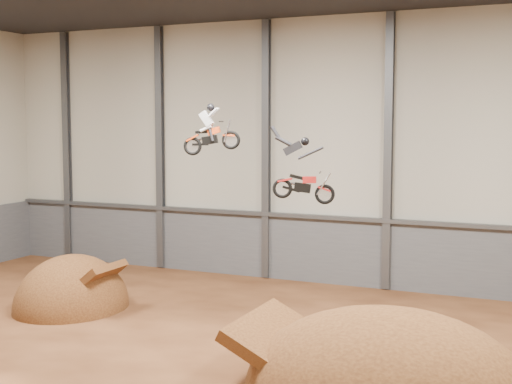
# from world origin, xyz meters

# --- Properties ---
(floor) EXTENTS (40.00, 40.00, 0.00)m
(floor) POSITION_xyz_m (0.00, 0.00, 0.00)
(floor) COLOR #452412
(floor) RESTS_ON ground
(back_wall) EXTENTS (40.00, 0.10, 14.00)m
(back_wall) POSITION_xyz_m (0.00, 15.00, 7.00)
(back_wall) COLOR #B0AC9C
(back_wall) RESTS_ON ground
(lower_band_back) EXTENTS (39.80, 0.18, 3.50)m
(lower_band_back) POSITION_xyz_m (0.00, 14.90, 1.75)
(lower_band_back) COLOR #54565B
(lower_band_back) RESTS_ON ground
(steel_rail) EXTENTS (39.80, 0.35, 0.20)m
(steel_rail) POSITION_xyz_m (0.00, 14.75, 3.55)
(steel_rail) COLOR #47494F
(steel_rail) RESTS_ON lower_band_back
(steel_column_0) EXTENTS (0.40, 0.36, 13.90)m
(steel_column_0) POSITION_xyz_m (-16.67, 14.80, 7.00)
(steel_column_0) COLOR #47494F
(steel_column_0) RESTS_ON ground
(steel_column_1) EXTENTS (0.40, 0.36, 13.90)m
(steel_column_1) POSITION_xyz_m (-10.00, 14.80, 7.00)
(steel_column_1) COLOR #47494F
(steel_column_1) RESTS_ON ground
(steel_column_2) EXTENTS (0.40, 0.36, 13.90)m
(steel_column_2) POSITION_xyz_m (-3.33, 14.80, 7.00)
(steel_column_2) COLOR #47494F
(steel_column_2) RESTS_ON ground
(steel_column_3) EXTENTS (0.40, 0.36, 13.90)m
(steel_column_3) POSITION_xyz_m (3.33, 14.80, 7.00)
(steel_column_3) COLOR #47494F
(steel_column_3) RESTS_ON ground
(takeoff_ramp) EXTENTS (4.96, 5.72, 4.96)m
(takeoff_ramp) POSITION_xyz_m (-9.01, 5.34, 0.00)
(takeoff_ramp) COLOR #402210
(takeoff_ramp) RESTS_ON ground
(fmx_rider_a) EXTENTS (2.71, 1.53, 2.39)m
(fmx_rider_a) POSITION_xyz_m (-1.21, 4.49, 8.38)
(fmx_rider_a) COLOR #E24616
(fmx_rider_b) EXTENTS (3.51, 1.77, 3.02)m
(fmx_rider_b) POSITION_xyz_m (2.60, 4.35, 6.92)
(fmx_rider_b) COLOR red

